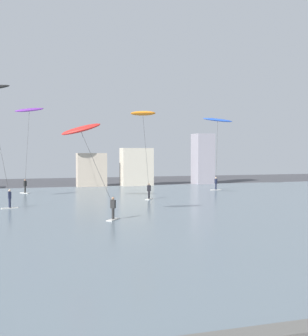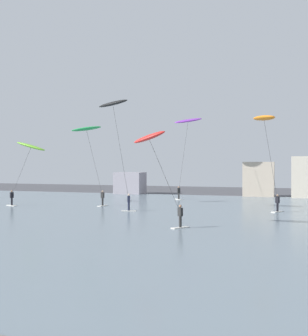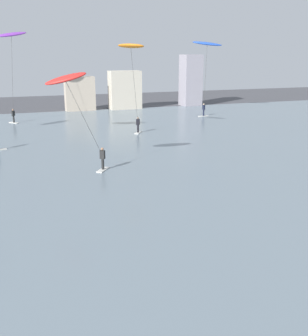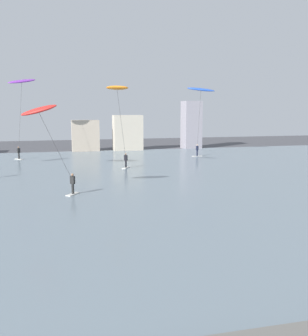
# 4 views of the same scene
# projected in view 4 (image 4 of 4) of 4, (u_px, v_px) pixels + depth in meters

# --- Properties ---
(water_bay) EXTENTS (84.00, 52.00, 0.10)m
(water_bay) POSITION_uv_depth(u_px,v_px,m) (87.00, 183.00, 35.55)
(water_bay) COLOR slate
(water_bay) RESTS_ON ground
(far_shore_buildings) EXTENTS (39.39, 3.68, 7.76)m
(far_shore_buildings) POSITION_uv_depth(u_px,v_px,m) (106.00, 133.00, 61.65)
(far_shore_buildings) COLOR gray
(far_shore_buildings) RESTS_ON ground
(kitesurfer_purple) EXTENTS (3.78, 4.15, 10.59)m
(kitesurfer_purple) POSITION_uv_depth(u_px,v_px,m) (22.00, 87.00, 52.10)
(kitesurfer_purple) COLOR silver
(kitesurfer_purple) RESTS_ON water_bay
(kitesurfer_red) EXTENTS (4.34, 1.83, 7.10)m
(kitesurfer_red) POSITION_uv_depth(u_px,v_px,m) (43.00, 119.00, 29.21)
(kitesurfer_red) COLOR silver
(kitesurfer_red) RESTS_ON water_bay
(kitesurfer_orange) EXTENTS (3.02, 3.90, 8.96)m
(kitesurfer_orange) POSITION_uv_depth(u_px,v_px,m) (118.00, 97.00, 41.02)
(kitesurfer_orange) COLOR silver
(kitesurfer_orange) RESTS_ON water_bay
(kitesurfer_blue) EXTENTS (4.07, 3.28, 9.55)m
(kitesurfer_blue) POSITION_uv_depth(u_px,v_px,m) (201.00, 94.00, 54.87)
(kitesurfer_blue) COLOR silver
(kitesurfer_blue) RESTS_ON water_bay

